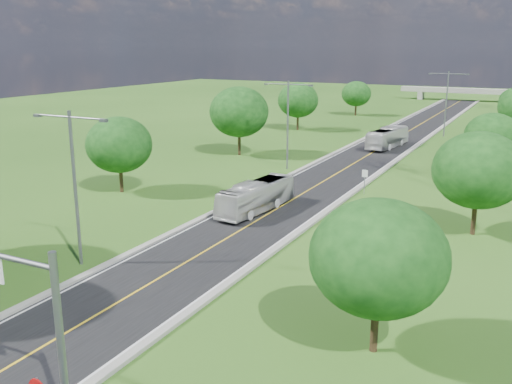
% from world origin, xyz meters
% --- Properties ---
extents(ground, '(260.00, 260.00, 0.00)m').
position_xyz_m(ground, '(0.00, 60.00, 0.00)').
color(ground, '#254A15').
rests_on(ground, ground).
extents(road, '(8.00, 150.00, 0.06)m').
position_xyz_m(road, '(0.00, 66.00, 0.03)').
color(road, black).
rests_on(road, ground).
extents(curb_left, '(0.50, 150.00, 0.22)m').
position_xyz_m(curb_left, '(-4.25, 66.00, 0.11)').
color(curb_left, gray).
rests_on(curb_left, ground).
extents(curb_right, '(0.50, 150.00, 0.22)m').
position_xyz_m(curb_right, '(4.25, 66.00, 0.11)').
color(curb_right, gray).
rests_on(curb_right, ground).
extents(signal_mast, '(8.54, 0.33, 7.20)m').
position_xyz_m(signal_mast, '(3.68, -1.00, 4.91)').
color(signal_mast, slate).
rests_on(signal_mast, ground).
extents(speed_limit_sign, '(0.55, 0.09, 2.40)m').
position_xyz_m(speed_limit_sign, '(5.20, 37.98, 1.60)').
color(speed_limit_sign, slate).
rests_on(speed_limit_sign, ground).
extents(overpass, '(30.00, 3.00, 3.20)m').
position_xyz_m(overpass, '(0.00, 140.00, 2.41)').
color(overpass, gray).
rests_on(overpass, ground).
extents(streetlight_near_left, '(5.90, 0.25, 10.00)m').
position_xyz_m(streetlight_near_left, '(-6.00, 12.00, 5.94)').
color(streetlight_near_left, slate).
rests_on(streetlight_near_left, ground).
extents(streetlight_mid_left, '(5.90, 0.25, 10.00)m').
position_xyz_m(streetlight_mid_left, '(-6.00, 45.00, 5.94)').
color(streetlight_mid_left, slate).
rests_on(streetlight_mid_left, ground).
extents(streetlight_far_right, '(5.90, 0.25, 10.00)m').
position_xyz_m(streetlight_far_right, '(6.00, 78.00, 5.94)').
color(streetlight_far_right, slate).
rests_on(streetlight_far_right, ground).
extents(tree_lb, '(6.30, 6.30, 7.33)m').
position_xyz_m(tree_lb, '(-16.00, 28.00, 4.64)').
color(tree_lb, black).
rests_on(tree_lb, ground).
extents(tree_lc, '(7.56, 7.56, 8.79)m').
position_xyz_m(tree_lc, '(-15.00, 50.00, 5.58)').
color(tree_lc, black).
rests_on(tree_lc, ground).
extents(tree_ld, '(6.72, 6.72, 7.82)m').
position_xyz_m(tree_ld, '(-17.00, 74.00, 4.95)').
color(tree_ld, black).
rests_on(tree_ld, ground).
extents(tree_le, '(5.88, 5.88, 6.84)m').
position_xyz_m(tree_le, '(-14.50, 98.00, 4.33)').
color(tree_le, black).
rests_on(tree_le, ground).
extents(tree_ra, '(6.30, 6.30, 7.33)m').
position_xyz_m(tree_ra, '(14.00, 10.00, 4.64)').
color(tree_ra, black).
rests_on(tree_ra, ground).
extents(tree_rb, '(6.72, 6.72, 7.82)m').
position_xyz_m(tree_rb, '(16.00, 30.00, 4.95)').
color(tree_rb, black).
rests_on(tree_rb, ground).
extents(tree_rc, '(5.88, 5.88, 6.84)m').
position_xyz_m(tree_rc, '(15.00, 52.00, 4.33)').
color(tree_rc, black).
rests_on(tree_rc, ground).
extents(bus_outbound, '(3.56, 10.21, 2.78)m').
position_xyz_m(bus_outbound, '(0.80, 63.66, 1.45)').
color(bus_outbound, silver).
rests_on(bus_outbound, road).
extents(bus_inbound, '(3.07, 9.56, 2.62)m').
position_xyz_m(bus_inbound, '(-1.27, 27.89, 1.37)').
color(bus_inbound, silver).
rests_on(bus_inbound, road).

